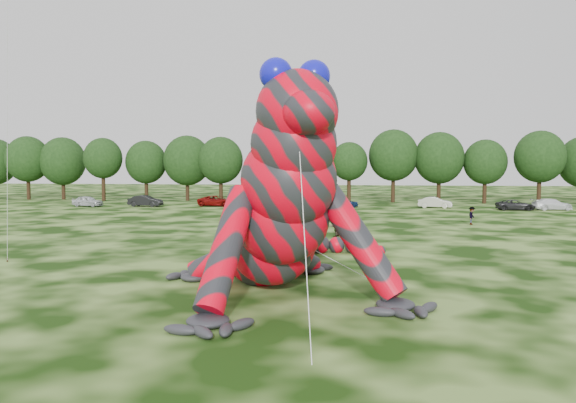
% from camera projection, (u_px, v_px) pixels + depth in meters
% --- Properties ---
extents(ground, '(240.00, 240.00, 0.00)m').
position_uv_depth(ground, '(314.00, 298.00, 23.92)').
color(ground, '#16330A').
rests_on(ground, ground).
extents(inflatable_gecko, '(23.10, 24.64, 9.79)m').
position_uv_depth(inflatable_gecko, '(263.00, 181.00, 26.37)').
color(inflatable_gecko, '#EE0118').
rests_on(inflatable_gecko, ground).
extents(tree_1, '(6.74, 6.07, 9.81)m').
position_uv_depth(tree_1, '(28.00, 168.00, 86.66)').
color(tree_1, black).
rests_on(tree_1, ground).
extents(tree_2, '(7.04, 6.34, 9.64)m').
position_uv_depth(tree_2, '(63.00, 168.00, 86.75)').
color(tree_2, black).
rests_on(tree_2, ground).
extents(tree_3, '(5.81, 5.23, 9.44)m').
position_uv_depth(tree_3, '(103.00, 169.00, 84.24)').
color(tree_3, black).
rests_on(tree_3, ground).
extents(tree_4, '(6.22, 5.60, 9.06)m').
position_uv_depth(tree_4, '(146.00, 170.00, 85.19)').
color(tree_4, black).
rests_on(tree_4, ground).
extents(tree_5, '(7.16, 6.44, 9.80)m').
position_uv_depth(tree_5, '(187.00, 168.00, 84.14)').
color(tree_5, black).
rests_on(tree_5, ground).
extents(tree_6, '(6.52, 5.86, 9.49)m').
position_uv_depth(tree_6, '(221.00, 169.00, 81.78)').
color(tree_6, black).
rests_on(tree_6, ground).
extents(tree_7, '(6.68, 6.01, 9.48)m').
position_uv_depth(tree_7, '(272.00, 169.00, 81.04)').
color(tree_7, black).
rests_on(tree_7, ground).
extents(tree_8, '(6.14, 5.53, 8.94)m').
position_uv_depth(tree_8, '(312.00, 171.00, 80.57)').
color(tree_8, black).
rests_on(tree_8, ground).
extents(tree_9, '(5.27, 4.74, 8.68)m').
position_uv_depth(tree_9, '(349.00, 172.00, 80.32)').
color(tree_9, black).
rests_on(tree_9, ground).
extents(tree_10, '(7.09, 6.38, 10.50)m').
position_uv_depth(tree_10, '(393.00, 166.00, 80.76)').
color(tree_10, black).
rests_on(tree_10, ground).
extents(tree_11, '(7.01, 6.31, 10.07)m').
position_uv_depth(tree_11, '(439.00, 167.00, 79.66)').
color(tree_11, black).
rests_on(tree_11, ground).
extents(tree_12, '(5.99, 5.39, 8.97)m').
position_uv_depth(tree_12, '(485.00, 171.00, 78.53)').
color(tree_12, black).
rests_on(tree_12, ground).
extents(tree_13, '(6.83, 6.15, 10.13)m').
position_uv_depth(tree_13, '(540.00, 167.00, 77.07)').
color(tree_13, black).
rests_on(tree_13, ground).
extents(car_0, '(4.34, 2.41, 1.40)m').
position_uv_depth(car_0, '(88.00, 201.00, 73.38)').
color(car_0, silver).
rests_on(car_0, ground).
extents(car_1, '(4.56, 1.95, 1.46)m').
position_uv_depth(car_1, '(145.00, 201.00, 73.16)').
color(car_1, black).
rests_on(car_1, ground).
extents(car_2, '(5.35, 3.10, 1.40)m').
position_uv_depth(car_2, '(217.00, 201.00, 73.68)').
color(car_2, maroon).
rests_on(car_2, ground).
extents(car_3, '(4.90, 2.42, 1.37)m').
position_uv_depth(car_3, '(304.00, 203.00, 70.60)').
color(car_3, '#ADB0B7').
rests_on(car_3, ground).
extents(car_4, '(4.11, 2.29, 1.32)m').
position_uv_depth(car_4, '(343.00, 202.00, 71.75)').
color(car_4, '#0F2349').
rests_on(car_4, ground).
extents(car_5, '(4.42, 2.22, 1.39)m').
position_uv_depth(car_5, '(435.00, 202.00, 70.92)').
color(car_5, beige).
rests_on(car_5, ground).
extents(car_6, '(4.53, 2.11, 1.25)m').
position_uv_depth(car_6, '(516.00, 205.00, 67.57)').
color(car_6, '#242326').
rests_on(car_6, ground).
extents(car_7, '(4.99, 2.67, 1.37)m').
position_uv_depth(car_7, '(552.00, 204.00, 67.78)').
color(car_7, white).
rests_on(car_7, ground).
extents(spectator_1, '(0.98, 1.04, 1.71)m').
position_uv_depth(spectator_1, '(295.00, 217.00, 49.98)').
color(spectator_1, gray).
rests_on(spectator_1, ground).
extents(spectator_2, '(1.06, 1.25, 1.68)m').
position_uv_depth(spectator_2, '(472.00, 216.00, 51.80)').
color(spectator_2, gray).
rests_on(spectator_2, ground).
extents(spectator_5, '(0.95, 1.55, 1.60)m').
position_uv_depth(spectator_5, '(336.00, 226.00, 43.71)').
color(spectator_5, gray).
rests_on(spectator_5, ground).
extents(spectator_0, '(0.50, 0.66, 1.64)m').
position_uv_depth(spectator_0, '(223.00, 221.00, 47.14)').
color(spectator_0, gray).
rests_on(spectator_0, ground).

